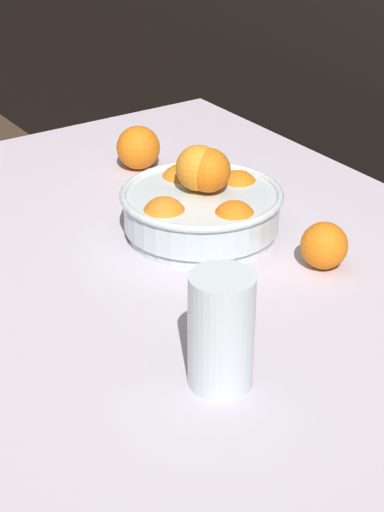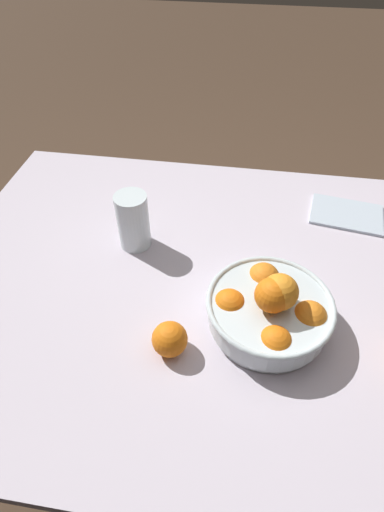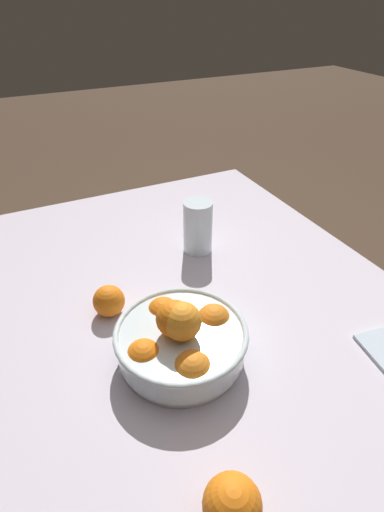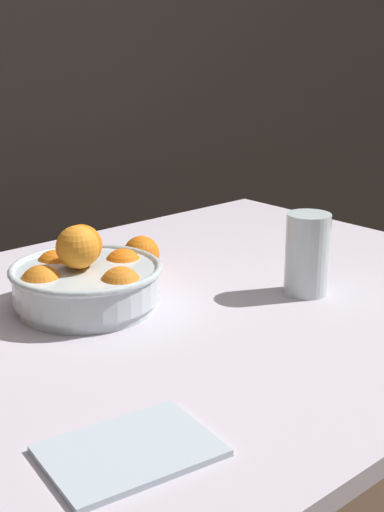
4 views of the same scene
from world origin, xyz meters
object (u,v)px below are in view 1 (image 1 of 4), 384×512
fruit_bowl (202,206)px  orange_loose_front (324,246)px  orange_loose_near_bowl (138,148)px  juice_glass (221,337)px

fruit_bowl → orange_loose_front: 0.21m
orange_loose_front → orange_loose_near_bowl: bearing=-176.1°
orange_loose_near_bowl → fruit_bowl: bearing=-11.0°
juice_glass → orange_loose_near_bowl: (-0.64, 0.27, -0.03)m
fruit_bowl → orange_loose_front: (0.19, 0.09, -0.02)m
orange_loose_front → fruit_bowl: bearing=-154.5°
fruit_bowl → juice_glass: 0.40m
juice_glass → orange_loose_front: 0.34m
juice_glass → fruit_bowl: bearing=148.8°
juice_glass → orange_loose_near_bowl: juice_glass is taller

